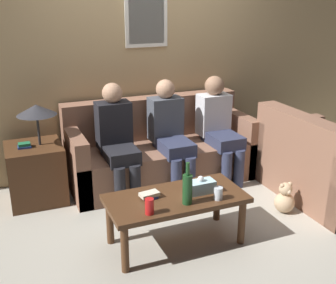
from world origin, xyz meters
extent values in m
plane|color=#ADA899|center=(0.00, 0.00, 0.00)|extent=(16.00, 16.00, 0.00)
cube|color=tan|center=(0.00, 0.92, 1.30)|extent=(9.00, 0.06, 2.60)
cube|color=silver|center=(0.00, 0.87, 1.70)|extent=(0.48, 0.02, 0.60)
cube|color=silver|center=(0.00, 0.87, 1.70)|extent=(0.40, 0.01, 0.52)
cube|color=brown|center=(0.00, 0.43, 0.21)|extent=(2.00, 0.81, 0.41)
cube|color=brown|center=(0.00, 0.74, 0.64)|extent=(2.00, 0.20, 0.46)
cube|color=brown|center=(-0.93, 0.43, 0.33)|extent=(0.14, 0.81, 0.67)
cube|color=brown|center=(0.93, 0.43, 0.33)|extent=(0.14, 0.81, 0.67)
cube|color=brown|center=(1.35, -0.55, 0.21)|extent=(0.81, 1.26, 0.41)
cube|color=brown|center=(1.05, -0.55, 0.64)|extent=(0.20, 1.26, 0.46)
cube|color=brown|center=(1.35, 0.01, 0.33)|extent=(0.81, 0.14, 0.67)
cube|color=#4C2D19|center=(-0.36, -0.77, 0.41)|extent=(1.11, 0.54, 0.04)
cylinder|color=#4C2D19|center=(-0.86, -0.98, 0.19)|extent=(0.06, 0.06, 0.39)
cylinder|color=#4C2D19|center=(0.13, -0.98, 0.19)|extent=(0.06, 0.06, 0.39)
cylinder|color=#4C2D19|center=(-0.86, -0.56, 0.19)|extent=(0.06, 0.06, 0.39)
cylinder|color=#4C2D19|center=(0.13, -0.56, 0.19)|extent=(0.06, 0.06, 0.39)
cube|color=#4C2D19|center=(-1.32, 0.47, 0.29)|extent=(0.53, 0.53, 0.57)
cylinder|color=#262628|center=(-1.26, 0.47, 0.73)|extent=(0.02, 0.02, 0.32)
cone|color=#2D2D33|center=(-1.26, 0.47, 0.92)|extent=(0.37, 0.37, 0.10)
cube|color=navy|center=(-1.40, 0.44, 0.58)|extent=(0.13, 0.10, 0.02)
cube|color=#237547|center=(-1.40, 0.44, 0.61)|extent=(0.11, 0.08, 0.03)
cylinder|color=#19421E|center=(-0.33, -0.92, 0.55)|extent=(0.08, 0.08, 0.24)
cylinder|color=#19421E|center=(-0.33, -0.92, 0.72)|extent=(0.03, 0.03, 0.10)
cylinder|color=silver|center=(-0.08, -0.95, 0.48)|extent=(0.07, 0.07, 0.10)
cube|color=navy|center=(-0.57, -0.72, 0.44)|extent=(0.13, 0.11, 0.02)
cube|color=beige|center=(-0.57, -0.72, 0.46)|extent=(0.16, 0.11, 0.03)
cylinder|color=red|center=(-0.66, -0.96, 0.49)|extent=(0.07, 0.07, 0.12)
cube|color=silver|center=(-0.15, -0.79, 0.48)|extent=(0.23, 0.12, 0.10)
sphere|color=white|center=(-0.15, -0.79, 0.55)|extent=(0.05, 0.05, 0.05)
cube|color=black|center=(-0.53, 0.20, 0.46)|extent=(0.31, 0.42, 0.14)
cylinder|color=black|center=(-0.61, -0.01, 0.21)|extent=(0.11, 0.11, 0.41)
cylinder|color=black|center=(-0.46, -0.01, 0.21)|extent=(0.11, 0.11, 0.41)
cube|color=black|center=(-0.53, 0.41, 0.70)|extent=(0.34, 0.22, 0.48)
sphere|color=tan|center=(-0.53, 0.41, 1.03)|extent=(0.20, 0.20, 0.20)
cube|color=#2D334C|center=(0.04, 0.21, 0.46)|extent=(0.31, 0.47, 0.14)
cylinder|color=#2D334C|center=(-0.03, -0.03, 0.21)|extent=(0.11, 0.11, 0.41)
cylinder|color=#2D334C|center=(0.12, -0.03, 0.21)|extent=(0.11, 0.11, 0.41)
cube|color=#474C56|center=(0.04, 0.44, 0.70)|extent=(0.34, 0.22, 0.46)
sphere|color=tan|center=(0.04, 0.44, 1.02)|extent=(0.20, 0.20, 0.20)
cube|color=#2D334C|center=(0.61, 0.19, 0.46)|extent=(0.31, 0.46, 0.14)
cylinder|color=#2D334C|center=(0.53, -0.04, 0.21)|extent=(0.11, 0.11, 0.41)
cylinder|color=#2D334C|center=(0.69, -0.04, 0.21)|extent=(0.11, 0.11, 0.41)
cube|color=silver|center=(0.61, 0.42, 0.69)|extent=(0.34, 0.22, 0.45)
sphere|color=#8C664C|center=(0.61, 0.42, 1.01)|extent=(0.21, 0.21, 0.21)
sphere|color=tan|center=(0.79, -0.68, 0.10)|extent=(0.19, 0.19, 0.19)
sphere|color=tan|center=(0.79, -0.68, 0.24)|extent=(0.12, 0.12, 0.12)
sphere|color=tan|center=(0.75, -0.68, 0.28)|extent=(0.04, 0.04, 0.04)
sphere|color=tan|center=(0.83, -0.68, 0.28)|extent=(0.04, 0.04, 0.04)
sphere|color=beige|center=(0.79, -0.73, 0.23)|extent=(0.05, 0.05, 0.05)
camera|label=1|loc=(-1.58, -3.53, 1.96)|focal=45.00mm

